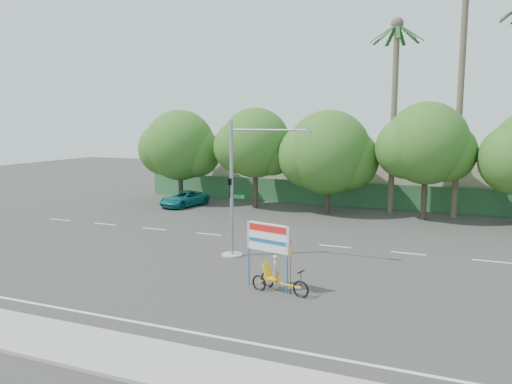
% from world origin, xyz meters
% --- Properties ---
extents(ground, '(120.00, 120.00, 0.00)m').
position_xyz_m(ground, '(0.00, 0.00, 0.00)').
color(ground, '#33302D').
rests_on(ground, ground).
extents(sidewalk_near, '(50.00, 2.40, 0.12)m').
position_xyz_m(sidewalk_near, '(0.00, -7.50, 0.06)').
color(sidewalk_near, gray).
rests_on(sidewalk_near, ground).
extents(fence, '(38.00, 0.08, 2.00)m').
position_xyz_m(fence, '(0.00, 21.50, 1.00)').
color(fence, '#336B3D').
rests_on(fence, ground).
extents(building_left, '(12.00, 8.00, 4.00)m').
position_xyz_m(building_left, '(-10.00, 26.00, 2.00)').
color(building_left, beige).
rests_on(building_left, ground).
extents(building_right, '(14.00, 8.00, 3.60)m').
position_xyz_m(building_right, '(8.00, 26.00, 1.80)').
color(building_right, beige).
rests_on(building_right, ground).
extents(tree_far_left, '(7.14, 6.00, 7.96)m').
position_xyz_m(tree_far_left, '(-14.05, 18.00, 4.76)').
color(tree_far_left, '#473828').
rests_on(tree_far_left, ground).
extents(tree_left, '(6.66, 5.60, 8.07)m').
position_xyz_m(tree_left, '(-7.05, 18.00, 5.06)').
color(tree_left, '#473828').
rests_on(tree_left, ground).
extents(tree_center, '(7.62, 6.40, 7.85)m').
position_xyz_m(tree_center, '(-1.05, 18.00, 4.47)').
color(tree_center, '#473828').
rests_on(tree_center, ground).
extents(tree_right, '(6.90, 5.80, 8.36)m').
position_xyz_m(tree_right, '(5.95, 18.00, 5.24)').
color(tree_right, '#473828').
rests_on(tree_right, ground).
extents(palm_tall, '(3.73, 3.79, 17.45)m').
position_xyz_m(palm_tall, '(8.00, 19.50, 10.46)').
color(palm_tall, '#70604C').
rests_on(palm_tall, ground).
extents(palm_short, '(3.73, 3.79, 14.45)m').
position_xyz_m(palm_short, '(3.50, 19.50, 8.86)').
color(palm_short, '#70604C').
rests_on(palm_short, ground).
extents(traffic_signal, '(4.72, 1.10, 7.00)m').
position_xyz_m(traffic_signal, '(-2.20, 3.98, 2.92)').
color(traffic_signal, gray).
rests_on(traffic_signal, ground).
extents(trike_billboard, '(2.95, 1.10, 2.96)m').
position_xyz_m(trike_billboard, '(1.40, -0.26, 1.19)').
color(trike_billboard, black).
rests_on(trike_billboard, ground).
extents(pickup_truck, '(3.00, 4.88, 1.26)m').
position_xyz_m(pickup_truck, '(-12.73, 16.41, 0.63)').
color(pickup_truck, '#0F6B6D').
rests_on(pickup_truck, ground).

